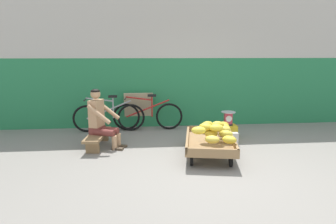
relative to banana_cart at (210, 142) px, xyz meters
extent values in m
plane|color=gray|center=(-0.16, -0.81, -0.24)|extent=(80.00, 80.00, 0.00)
cube|color=#287F4C|center=(-0.16, 2.35, 0.60)|extent=(16.00, 0.30, 1.69)
cube|color=beige|center=(-0.16, 2.35, 2.26)|extent=(16.00, 0.30, 1.62)
cube|color=#99754C|center=(0.00, 0.00, -0.01)|extent=(1.09, 1.57, 0.05)
cube|color=#99754C|center=(-0.39, 0.07, 0.07)|extent=(0.31, 1.42, 0.10)
cube|color=#99754C|center=(0.39, -0.07, 0.07)|extent=(0.31, 1.42, 0.10)
cube|color=#99754C|center=(0.13, 0.69, 0.07)|extent=(0.83, 0.19, 0.10)
cube|color=#99754C|center=(-0.13, -0.69, 0.07)|extent=(0.83, 0.19, 0.10)
cylinder|color=black|center=(-0.22, 0.55, -0.15)|extent=(0.08, 0.19, 0.18)
cylinder|color=black|center=(0.40, 0.44, -0.15)|extent=(0.08, 0.19, 0.18)
cylinder|color=black|center=(-0.40, -0.44, -0.15)|extent=(0.08, 0.19, 0.18)
cylinder|color=black|center=(0.22, -0.55, -0.15)|extent=(0.08, 0.19, 0.18)
ellipsoid|color=yellow|center=(-0.07, -0.42, 0.18)|extent=(0.29, 0.26, 0.13)
ellipsoid|color=gold|center=(0.09, 0.58, 0.18)|extent=(0.29, 0.26, 0.13)
ellipsoid|color=gold|center=(0.21, -0.46, 0.18)|extent=(0.30, 0.29, 0.13)
ellipsoid|color=gold|center=(0.26, -0.11, 0.18)|extent=(0.30, 0.28, 0.13)
ellipsoid|color=gold|center=(0.38, 0.52, 0.18)|extent=(0.28, 0.24, 0.13)
ellipsoid|color=yellow|center=(0.35, 0.37, 0.18)|extent=(0.30, 0.29, 0.13)
ellipsoid|color=gold|center=(0.00, -0.08, 0.18)|extent=(0.27, 0.22, 0.13)
ellipsoid|color=yellow|center=(0.31, 0.18, 0.18)|extent=(0.25, 0.20, 0.13)
ellipsoid|color=yellow|center=(0.07, -0.14, 0.31)|extent=(0.26, 0.20, 0.13)
ellipsoid|color=gold|center=(-0.09, -0.05, 0.30)|extent=(0.30, 0.27, 0.13)
ellipsoid|color=gold|center=(0.15, 0.05, 0.31)|extent=(0.27, 0.23, 0.13)
ellipsoid|color=yellow|center=(-0.27, -0.30, 0.31)|extent=(0.25, 0.20, 0.13)
cube|color=olive|center=(-2.07, 0.71, 0.00)|extent=(0.42, 1.13, 0.05)
cube|color=olive|center=(-2.03, 1.09, -0.13)|extent=(0.25, 0.11, 0.22)
cube|color=olive|center=(-2.12, 0.32, -0.13)|extent=(0.25, 0.11, 0.22)
cylinder|color=tan|center=(-1.67, 0.65, -0.11)|extent=(0.10, 0.10, 0.27)
cube|color=#4C3D2D|center=(-1.61, 0.63, -0.22)|extent=(0.24, 0.16, 0.04)
cylinder|color=brown|center=(-1.86, 0.72, 0.08)|extent=(0.42, 0.26, 0.13)
cylinder|color=tan|center=(-1.73, 0.48, -0.11)|extent=(0.10, 0.10, 0.27)
cube|color=#4C3D2D|center=(-1.67, 0.46, -0.22)|extent=(0.24, 0.16, 0.04)
cylinder|color=brown|center=(-1.92, 0.55, 0.08)|extent=(0.42, 0.26, 0.13)
cube|color=brown|center=(-2.07, 0.71, 0.10)|extent=(0.30, 0.34, 0.14)
cube|color=tan|center=(-2.07, 0.71, 0.43)|extent=(0.28, 0.36, 0.52)
cylinder|color=tan|center=(-1.85, 0.84, 0.46)|extent=(0.47, 0.24, 0.36)
cylinder|color=tan|center=(-1.99, 0.46, 0.46)|extent=(0.47, 0.24, 0.36)
sphere|color=tan|center=(-2.07, 0.71, 0.80)|extent=(0.19, 0.19, 0.19)
ellipsoid|color=black|center=(-2.07, 0.71, 0.86)|extent=(0.17, 0.17, 0.09)
cube|color=gold|center=(0.63, 0.98, -0.09)|extent=(0.36, 0.28, 0.30)
cylinder|color=#28282D|center=(0.63, 0.98, 0.07)|extent=(0.20, 0.20, 0.03)
cube|color=#C6384C|center=(0.63, 0.98, 0.21)|extent=(0.16, 0.10, 0.24)
cylinder|color=white|center=(0.63, 0.93, 0.21)|extent=(0.13, 0.01, 0.13)
cylinder|color=#B2B5BA|center=(0.63, 0.98, 0.34)|extent=(0.30, 0.30, 0.01)
torus|color=black|center=(-2.47, 1.80, 0.08)|extent=(0.64, 0.07, 0.64)
torus|color=black|center=(-1.45, 1.84, 0.08)|extent=(0.64, 0.07, 0.64)
cylinder|color=#9EA0A5|center=(-1.96, 1.82, 0.28)|extent=(1.03, 0.08, 0.43)
cylinder|color=#9EA0A5|center=(-1.86, 1.82, 0.32)|extent=(0.04, 0.04, 0.48)
cylinder|color=#9EA0A5|center=(-2.16, 1.81, 0.52)|extent=(0.62, 0.06, 0.12)
cube|color=black|center=(-1.86, 1.82, 0.59)|extent=(0.20, 0.11, 0.05)
cylinder|color=black|center=(-2.47, 1.80, 0.54)|extent=(0.05, 0.48, 0.03)
torus|color=black|center=(-1.56, 1.92, 0.08)|extent=(0.64, 0.08, 0.64)
torus|color=black|center=(-0.54, 1.87, 0.08)|extent=(0.64, 0.08, 0.64)
cylinder|color=#AD231E|center=(-1.05, 1.89, 0.28)|extent=(1.03, 0.08, 0.43)
cylinder|color=#AD231E|center=(-0.95, 1.89, 0.32)|extent=(0.04, 0.04, 0.48)
cylinder|color=#AD231E|center=(-1.26, 1.90, 0.52)|extent=(0.62, 0.06, 0.12)
cube|color=black|center=(-0.95, 1.89, 0.59)|extent=(0.20, 0.11, 0.05)
cylinder|color=black|center=(-1.56, 1.92, 0.54)|extent=(0.05, 0.48, 0.03)
cube|color=#C6B289|center=(-1.27, 2.16, 0.19)|extent=(0.70, 0.26, 0.87)
cube|color=silver|center=(0.63, 0.58, -0.12)|extent=(0.18, 0.12, 0.24)
camera|label=1|loc=(-1.22, -4.87, 1.57)|focal=30.95mm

